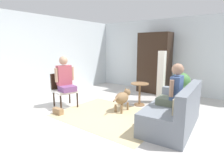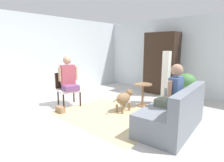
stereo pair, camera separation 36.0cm
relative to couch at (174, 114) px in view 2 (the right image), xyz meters
The scene contains 14 objects.
ground_plane 1.32m from the couch, 164.81° to the right, with size 7.45×7.45×0.00m, color beige.
back_wall 3.24m from the couch, 113.64° to the left, with size 6.23×0.12×2.56m, color silver.
left_wall 4.23m from the couch, behind, with size 0.12×6.81×2.56m, color silver.
area_rug 1.47m from the couch, 167.17° to the right, with size 2.41×1.84×0.01m, color #C6B284.
couch is the anchor object (origin of this frame).
armchair 2.93m from the couch, behind, with size 0.70×0.69×0.90m.
person_on_couch 0.49m from the couch, 143.17° to the right, with size 0.49×0.53×0.84m.
person_on_armchair 2.84m from the couch, 168.81° to the right, with size 0.54×0.52×0.90m.
round_end_table 1.48m from the couch, 147.28° to the left, with size 0.48×0.48×0.62m.
dog 1.37m from the couch, behind, with size 0.32×0.76×0.55m.
potted_plant 1.61m from the couch, 103.66° to the left, with size 0.52×0.52×0.91m.
column_lamp 1.71m from the couch, 122.34° to the left, with size 0.20×0.20×1.49m.
armoire_cabinet 2.98m from the couch, 123.08° to the left, with size 1.07×0.56×2.07m, color black.
handbag 2.68m from the couch, 157.74° to the right, with size 0.28×0.12×0.15m, color #99724C.
Camera 2 is at (2.67, -3.04, 1.63)m, focal length 29.64 mm.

